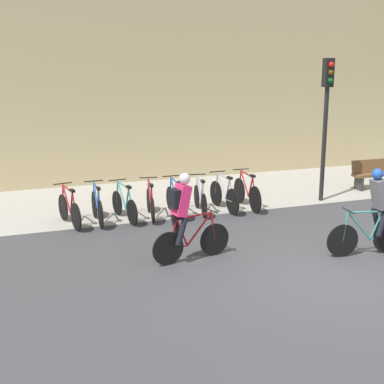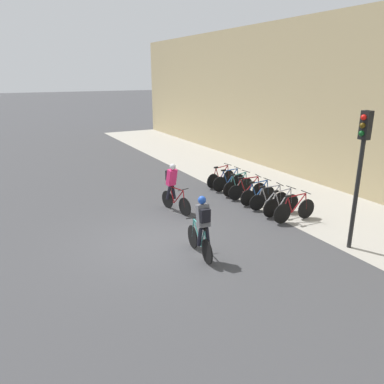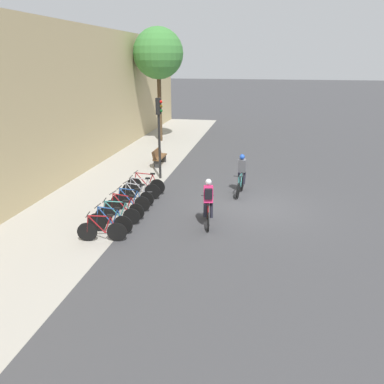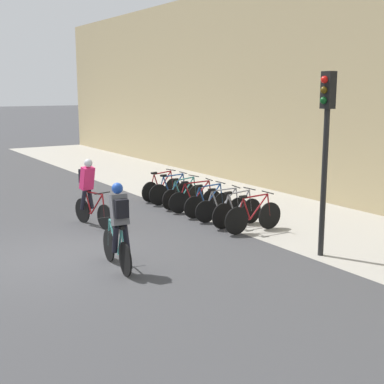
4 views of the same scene
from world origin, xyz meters
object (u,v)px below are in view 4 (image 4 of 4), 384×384
object	(u,v)px
parked_bike_5	(222,207)
traffic_light_pole	(326,131)
parked_bike_0	(161,188)
parked_bike_3	(195,199)
cyclist_pink	(89,190)
parked_bike_6	(237,211)
cyclist_grey	(119,225)
parked_bike_4	(208,203)
parked_bike_7	(253,216)
parked_bike_1	(172,191)
parked_bike_2	(183,195)

from	to	relation	value
parked_bike_5	traffic_light_pole	bearing A→B (deg)	-0.25
traffic_light_pole	parked_bike_0	bearing A→B (deg)	179.86
parked_bike_3	parked_bike_5	distance (m)	1.34
parked_bike_0	cyclist_pink	bearing A→B (deg)	-60.81
parked_bike_0	parked_bike_6	distance (m)	4.01
cyclist_grey	parked_bike_0	distance (m)	6.91
parked_bike_4	parked_bike_7	world-z (taller)	parked_bike_7
parked_bike_3	parked_bike_6	world-z (taller)	parked_bike_6
parked_bike_1	parked_bike_5	world-z (taller)	parked_bike_1
parked_bike_1	traffic_light_pole	xyz separation A→B (m)	(6.33, -0.02, 2.30)
parked_bike_5	cyclist_grey	bearing A→B (deg)	-61.95
cyclist_grey	parked_bike_5	xyz separation A→B (m)	(-2.19, 4.11, -0.56)
parked_bike_0	parked_bike_3	bearing A→B (deg)	-0.05
cyclist_grey	parked_bike_3	xyz separation A→B (m)	(-3.53, 4.11, -0.56)
traffic_light_pole	parked_bike_2	bearing A→B (deg)	179.84
parked_bike_1	parked_bike_3	bearing A→B (deg)	-0.07
parked_bike_1	parked_bike_2	bearing A→B (deg)	-0.10
parked_bike_1	parked_bike_7	bearing A→B (deg)	-0.01
parked_bike_3	parked_bike_4	world-z (taller)	parked_bike_4
cyclist_grey	traffic_light_pole	distance (m)	4.69
cyclist_grey	parked_bike_3	world-z (taller)	cyclist_grey
parked_bike_0	parked_bike_5	xyz separation A→B (m)	(3.34, -0.00, -0.01)
parked_bike_2	parked_bike_4	bearing A→B (deg)	0.01
parked_bike_5	parked_bike_7	world-z (taller)	parked_bike_7
parked_bike_0	parked_bike_3	distance (m)	2.01
traffic_light_pole	cyclist_pink	bearing A→B (deg)	-148.49
parked_bike_1	parked_bike_3	xyz separation A→B (m)	(1.34, -0.00, -0.01)
parked_bike_4	traffic_light_pole	bearing A→B (deg)	-0.22
parked_bike_3	parked_bike_6	distance (m)	2.01
cyclist_grey	parked_bike_2	bearing A→B (deg)	135.59
parked_bike_1	traffic_light_pole	bearing A→B (deg)	-0.16
parked_bike_2	parked_bike_3	bearing A→B (deg)	-0.05
parked_bike_3	parked_bike_7	bearing A→B (deg)	0.03
cyclist_pink	parked_bike_5	xyz separation A→B (m)	(1.55, 3.21, -0.56)
parked_bike_5	traffic_light_pole	size ratio (longest dim) A/B	0.41
parked_bike_5	parked_bike_6	xyz separation A→B (m)	(0.67, 0.00, 0.02)
parked_bike_2	parked_bike_7	bearing A→B (deg)	0.01
cyclist_pink	parked_bike_2	xyz separation A→B (m)	(-0.45, 3.21, -0.56)
cyclist_pink	parked_bike_3	xyz separation A→B (m)	(0.21, 3.21, -0.56)
parked_bike_1	parked_bike_7	world-z (taller)	parked_bike_7
parked_bike_5	parked_bike_6	distance (m)	0.67
parked_bike_7	parked_bike_1	bearing A→B (deg)	179.99
parked_bike_4	parked_bike_5	world-z (taller)	parked_bike_4
parked_bike_6	traffic_light_pole	xyz separation A→B (m)	(2.98, -0.02, 2.29)
cyclist_pink	parked_bike_0	xyz separation A→B (m)	(-1.79, 3.21, -0.55)
parked_bike_2	parked_bike_6	distance (m)	2.67
parked_bike_1	parked_bike_2	world-z (taller)	parked_bike_1
parked_bike_1	parked_bike_4	size ratio (longest dim) A/B	1.01
cyclist_pink	parked_bike_3	world-z (taller)	cyclist_pink
cyclist_pink	parked_bike_7	bearing A→B (deg)	47.97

